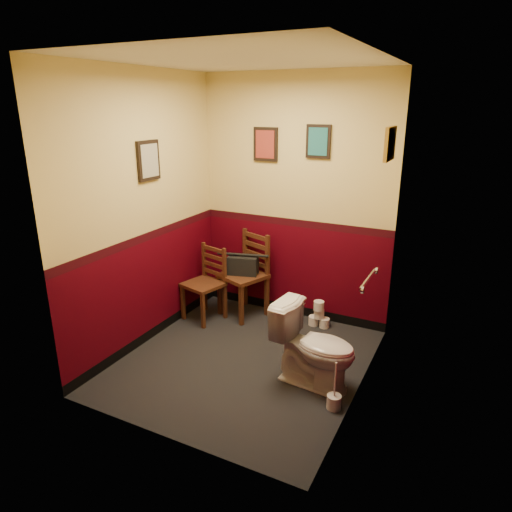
# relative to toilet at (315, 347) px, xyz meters

# --- Properties ---
(floor) EXTENTS (2.20, 2.40, 0.00)m
(floor) POSITION_rel_toilet_xyz_m (-0.72, 0.05, -0.36)
(floor) COLOR black
(floor) RESTS_ON ground
(ceiling) EXTENTS (2.20, 2.40, 0.00)m
(ceiling) POSITION_rel_toilet_xyz_m (-0.72, 0.05, 2.34)
(ceiling) COLOR silver
(ceiling) RESTS_ON ground
(wall_back) EXTENTS (2.20, 0.00, 2.70)m
(wall_back) POSITION_rel_toilet_xyz_m (-0.72, 1.25, 0.99)
(wall_back) COLOR #40020C
(wall_back) RESTS_ON ground
(wall_front) EXTENTS (2.20, 0.00, 2.70)m
(wall_front) POSITION_rel_toilet_xyz_m (-0.72, -1.15, 0.99)
(wall_front) COLOR #40020C
(wall_front) RESTS_ON ground
(wall_left) EXTENTS (0.00, 2.40, 2.70)m
(wall_left) POSITION_rel_toilet_xyz_m (-1.82, 0.05, 0.99)
(wall_left) COLOR #40020C
(wall_left) RESTS_ON ground
(wall_right) EXTENTS (0.00, 2.40, 2.70)m
(wall_right) POSITION_rel_toilet_xyz_m (0.38, 0.05, 0.99)
(wall_right) COLOR #40020C
(wall_right) RESTS_ON ground
(grab_bar) EXTENTS (0.05, 0.56, 0.06)m
(grab_bar) POSITION_rel_toilet_xyz_m (0.35, 0.30, 0.59)
(grab_bar) COLOR silver
(grab_bar) RESTS_ON wall_right
(framed_print_back_a) EXTENTS (0.28, 0.04, 0.36)m
(framed_print_back_a) POSITION_rel_toilet_xyz_m (-1.07, 1.23, 1.59)
(framed_print_back_a) COLOR black
(framed_print_back_a) RESTS_ON wall_back
(framed_print_back_b) EXTENTS (0.26, 0.04, 0.34)m
(framed_print_back_b) POSITION_rel_toilet_xyz_m (-0.47, 1.23, 1.64)
(framed_print_back_b) COLOR black
(framed_print_back_b) RESTS_ON wall_back
(framed_print_left) EXTENTS (0.04, 0.30, 0.38)m
(framed_print_left) POSITION_rel_toilet_xyz_m (-1.80, 0.15, 1.49)
(framed_print_left) COLOR black
(framed_print_left) RESTS_ON wall_left
(framed_print_right) EXTENTS (0.04, 0.34, 0.28)m
(framed_print_right) POSITION_rel_toilet_xyz_m (0.36, 0.65, 1.69)
(framed_print_right) COLOR olive
(framed_print_right) RESTS_ON wall_right
(toilet) EXTENTS (0.78, 0.49, 0.73)m
(toilet) POSITION_rel_toilet_xyz_m (0.00, 0.00, 0.00)
(toilet) COLOR white
(toilet) RESTS_ON floor
(toilet_brush) EXTENTS (0.12, 0.12, 0.43)m
(toilet_brush) POSITION_rel_toilet_xyz_m (0.27, -0.26, -0.29)
(toilet_brush) COLOR silver
(toilet_brush) RESTS_ON floor
(chair_left) EXTENTS (0.48, 0.48, 0.85)m
(chair_left) POSITION_rel_toilet_xyz_m (-1.56, 0.70, 0.06)
(chair_left) COLOR #4E2817
(chair_left) RESTS_ON floor
(chair_right) EXTENTS (0.59, 0.59, 0.97)m
(chair_right) POSITION_rel_toilet_xyz_m (-1.20, 1.00, 0.13)
(chair_right) COLOR #4E2817
(chair_right) RESTS_ON floor
(handbag) EXTENTS (0.37, 0.25, 0.25)m
(handbag) POSITION_rel_toilet_xyz_m (-1.22, 0.96, 0.25)
(handbag) COLOR black
(handbag) RESTS_ON chair_right
(tp_stack) EXTENTS (0.24, 0.15, 0.31)m
(tp_stack) POSITION_rel_toilet_xyz_m (-0.32, 1.06, -0.23)
(tp_stack) COLOR silver
(tp_stack) RESTS_ON floor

